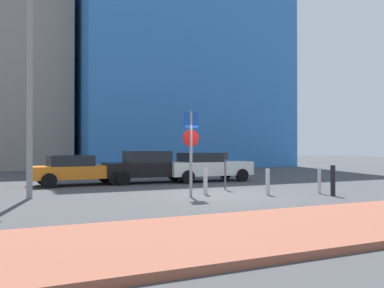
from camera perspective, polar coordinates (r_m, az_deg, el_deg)
ground_plane at (r=14.96m, az=3.31°, el=-7.11°), size 120.00×120.00×0.00m
sidewalk_brick at (r=9.95m, az=21.03°, el=-10.03°), size 40.00×3.76×0.14m
parked_car_orange at (r=19.50m, az=-15.69°, el=-3.44°), size 4.31×2.15×1.37m
parked_car_black at (r=20.18m, az=-5.94°, el=-3.13°), size 4.58×2.19×1.56m
parked_car_white at (r=21.00m, az=2.02°, el=-3.12°), size 4.42×2.07×1.45m
parking_sign_post at (r=14.25m, az=-0.15°, el=0.12°), size 0.60×0.10×2.98m
parking_meter at (r=16.84m, az=4.64°, el=-3.02°), size 0.18×0.14×1.53m
street_lamp at (r=15.11m, az=-21.60°, el=9.27°), size 0.70×0.36×7.30m
traffic_bollard_near at (r=15.46m, az=18.98°, el=-4.83°), size 0.17×0.17×1.10m
traffic_bollard_mid at (r=15.15m, az=10.48°, el=-5.21°), size 0.15×0.15×0.95m
traffic_bollard_far at (r=16.09m, az=17.27°, el=-4.84°), size 0.12×0.12×1.00m
traffic_bollard_edge at (r=15.07m, az=1.88°, el=-5.22°), size 0.15×0.15×0.97m
building_colorful_midrise at (r=41.74m, az=-3.21°, el=13.10°), size 18.78×15.89×23.07m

